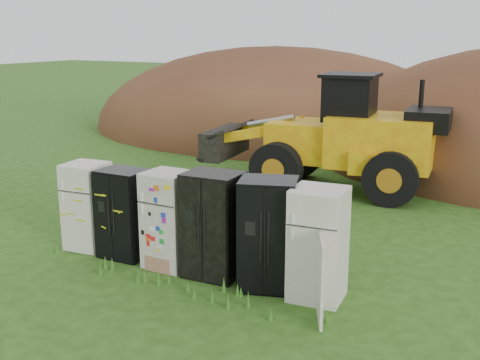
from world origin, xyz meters
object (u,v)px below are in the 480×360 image
(fridge_black_right, at_px, (268,234))
(wheel_loader, at_px, (320,131))
(fridge_black_side, at_px, (124,214))
(fridge_leftmost, at_px, (88,206))
(fridge_open_door, at_px, (318,244))
(fridge_sticker, at_px, (169,220))
(fridge_dark_mid, at_px, (213,225))

(fridge_black_right, distance_m, wheel_loader, 6.92)
(wheel_loader, bearing_deg, fridge_black_side, -107.49)
(fridge_leftmost, bearing_deg, fridge_open_door, -6.55)
(fridge_black_side, bearing_deg, fridge_black_right, -0.75)
(fridge_black_right, bearing_deg, fridge_open_door, -19.47)
(fridge_leftmost, xyz_separation_m, fridge_sticker, (1.99, -0.05, 0.03))
(fridge_sticker, relative_size, fridge_black_right, 0.95)
(fridge_black_side, xyz_separation_m, fridge_open_door, (3.94, -0.02, 0.07))
(wheel_loader, bearing_deg, fridge_dark_mid, -90.69)
(fridge_black_side, bearing_deg, fridge_open_door, -0.94)
(fridge_black_side, xyz_separation_m, fridge_dark_mid, (1.98, -0.00, 0.08))
(fridge_black_side, xyz_separation_m, fridge_sticker, (1.05, -0.03, 0.04))
(fridge_black_right, bearing_deg, fridge_leftmost, 161.08)
(fridge_open_door, bearing_deg, fridge_black_right, 174.10)
(wheel_loader, bearing_deg, fridge_sticker, -98.62)
(wheel_loader, bearing_deg, fridge_leftmost, -115.01)
(fridge_black_side, bearing_deg, wheel_loader, 77.77)
(fridge_black_side, xyz_separation_m, wheel_loader, (1.37, 6.68, 0.72))
(fridge_black_right, distance_m, fridge_open_door, 0.90)
(fridge_leftmost, bearing_deg, fridge_dark_mid, -6.52)
(fridge_leftmost, relative_size, fridge_black_side, 1.01)
(fridge_leftmost, bearing_deg, fridge_sticker, -7.48)
(fridge_black_side, bearing_deg, fridge_leftmost, 177.95)
(fridge_dark_mid, bearing_deg, fridge_open_door, -3.26)
(fridge_open_door, bearing_deg, fridge_sticker, 175.18)
(fridge_leftmost, height_order, fridge_open_door, fridge_open_door)
(wheel_loader, bearing_deg, fridge_open_door, -74.94)
(fridge_leftmost, height_order, fridge_black_side, fridge_leftmost)
(fridge_dark_mid, height_order, fridge_black_right, fridge_black_right)
(fridge_sticker, xyz_separation_m, fridge_dark_mid, (0.93, 0.03, 0.04))
(fridge_leftmost, height_order, fridge_sticker, fridge_sticker)
(fridge_leftmost, height_order, fridge_black_right, fridge_black_right)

